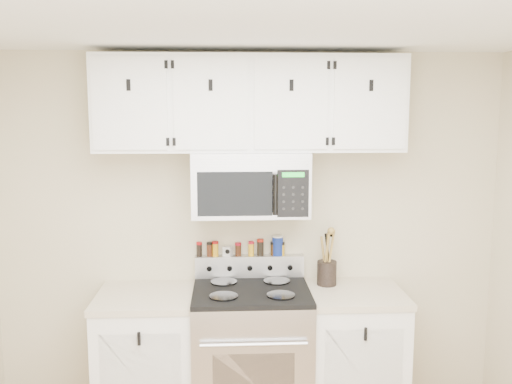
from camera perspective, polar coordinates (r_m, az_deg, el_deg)
The scene contains 18 objects.
back_wall at distance 4.01m, azimuth -0.68°, elevation -4.18°, with size 3.50×0.01×2.50m, color #BAB08B.
ceiling at distance 2.20m, azimuth 1.18°, elevation 18.13°, with size 3.50×3.50×0.01m, color white.
range at distance 3.95m, azimuth -0.47°, elevation -16.08°, with size 0.76×0.65×1.10m.
base_cabinet_left at distance 4.01m, azimuth -10.79°, elevation -16.22°, with size 0.64×0.62×0.92m.
base_cabinet_right at distance 4.06m, azimuth 9.67°, elevation -15.85°, with size 0.64×0.62×0.92m.
microwave at distance 3.75m, azimuth -0.57°, elevation 0.86°, with size 0.76×0.44×0.42m.
upper_cabinets at distance 3.74m, azimuth -0.60°, elevation 8.83°, with size 2.00×0.35×0.62m.
utensil_crock at distance 3.96m, azimuth 7.09°, elevation -7.85°, with size 0.13×0.13×0.39m.
kitchen_timer at distance 4.00m, azimuth -2.86°, elevation -5.95°, with size 0.06×0.05×0.07m, color silver.
salt_canister at distance 4.00m, azimuth 2.18°, elevation -5.36°, with size 0.08×0.08×0.14m.
spice_jar_0 at distance 4.00m, azimuth -5.70°, elevation -5.71°, with size 0.04×0.04×0.10m.
spice_jar_1 at distance 3.99m, azimuth -4.66°, elevation -5.71°, with size 0.04×0.04×0.10m.
spice_jar_2 at distance 3.99m, azimuth -4.08°, elevation -5.67°, with size 0.04×0.04×0.11m.
spice_jar_3 at distance 3.99m, azimuth -1.79°, elevation -5.74°, with size 0.04×0.04×0.09m.
spice_jar_4 at distance 3.99m, azimuth -0.49°, elevation -5.67°, with size 0.04×0.04×0.10m.
spice_jar_5 at distance 4.00m, azimuth 0.44°, elevation -5.55°, with size 0.05×0.05×0.12m.
spice_jar_6 at distance 4.00m, azimuth 1.74°, elevation -5.68°, with size 0.04×0.04×0.10m.
spice_jar_7 at distance 4.01m, azimuth 2.57°, elevation -5.69°, with size 0.04×0.04×0.09m.
Camera 1 is at (-0.16, -2.16, 2.13)m, focal length 40.00 mm.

